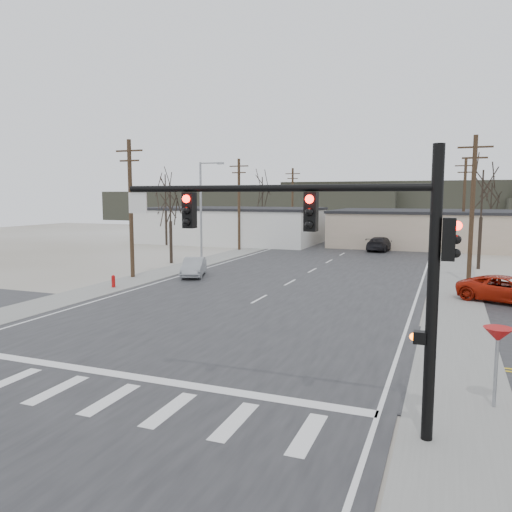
% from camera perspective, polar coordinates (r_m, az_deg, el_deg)
% --- Properties ---
extents(ground, '(140.00, 140.00, 0.00)m').
position_cam_1_polar(ground, '(21.97, -7.15, -9.01)').
color(ground, silver).
rests_on(ground, ground).
extents(main_road, '(18.00, 110.00, 0.05)m').
position_cam_1_polar(main_road, '(35.55, 4.39, -2.80)').
color(main_road, black).
rests_on(main_road, ground).
extents(cross_road, '(90.00, 10.00, 0.04)m').
position_cam_1_polar(cross_road, '(21.96, -7.15, -8.96)').
color(cross_road, black).
rests_on(cross_road, ground).
extents(sidewalk_left, '(3.00, 90.00, 0.06)m').
position_cam_1_polar(sidewalk_left, '(44.17, -6.97, -0.92)').
color(sidewalk_left, gray).
rests_on(sidewalk_left, ground).
extents(sidewalk_right, '(3.00, 90.00, 0.06)m').
position_cam_1_polar(sidewalk_right, '(39.03, 21.68, -2.39)').
color(sidewalk_right, gray).
rests_on(sidewalk_right, ground).
extents(traffic_signal_mast, '(8.95, 0.43, 7.20)m').
position_cam_1_polar(traffic_signal_mast, '(12.63, 11.05, 0.73)').
color(traffic_signal_mast, black).
rests_on(traffic_signal_mast, ground).
extents(fire_hydrant, '(0.24, 0.24, 0.87)m').
position_cam_1_polar(fire_hydrant, '(33.88, -15.99, -2.79)').
color(fire_hydrant, '#A50C0C').
rests_on(fire_hydrant, ground).
extents(yield_sign, '(0.80, 0.80, 2.35)m').
position_cam_1_polar(yield_sign, '(15.64, 25.91, -8.39)').
color(yield_sign, gray).
rests_on(yield_sign, ground).
extents(building_left_far, '(22.30, 12.30, 4.50)m').
position_cam_1_polar(building_left_far, '(64.22, -2.84, 3.55)').
color(building_left_far, silver).
rests_on(building_left_far, ground).
extents(building_right_far, '(26.30, 14.30, 4.30)m').
position_cam_1_polar(building_right_far, '(62.68, 21.08, 2.93)').
color(building_right_far, '#BEA691').
rests_on(building_right_far, ground).
extents(upole_left_b, '(2.20, 0.30, 10.00)m').
position_cam_1_polar(upole_left_b, '(37.43, -14.12, 5.51)').
color(upole_left_b, '#412C1E').
rests_on(upole_left_b, ground).
extents(upole_left_c, '(2.20, 0.30, 10.00)m').
position_cam_1_polar(upole_left_c, '(54.99, -1.95, 6.09)').
color(upole_left_c, '#412C1E').
rests_on(upole_left_c, ground).
extents(upole_left_d, '(2.20, 0.30, 10.00)m').
position_cam_1_polar(upole_left_d, '(73.80, 4.19, 6.28)').
color(upole_left_d, '#412C1E').
rests_on(upole_left_d, ground).
extents(upole_right_a, '(2.20, 0.30, 10.00)m').
position_cam_1_polar(upole_right_a, '(36.60, 23.48, 5.12)').
color(upole_right_a, '#412C1E').
rests_on(upole_right_a, ground).
extents(upole_right_b, '(2.20, 0.30, 10.00)m').
position_cam_1_polar(upole_right_b, '(58.59, 22.67, 5.62)').
color(upole_right_b, '#412C1E').
rests_on(upole_right_b, ground).
extents(streetlight_main, '(2.40, 0.25, 9.00)m').
position_cam_1_polar(streetlight_main, '(45.64, -6.10, 5.72)').
color(streetlight_main, gray).
rests_on(streetlight_main, ground).
extents(tree_left_near, '(3.30, 3.30, 7.35)m').
position_cam_1_polar(tree_left_near, '(44.95, -9.78, 5.82)').
color(tree_left_near, black).
rests_on(tree_left_near, ground).
extents(tree_right_mid, '(3.74, 3.74, 8.33)m').
position_cam_1_polar(tree_right_mid, '(44.63, 24.43, 6.20)').
color(tree_right_mid, black).
rests_on(tree_right_mid, ground).
extents(tree_left_far, '(3.96, 3.96, 8.82)m').
position_cam_1_polar(tree_left_far, '(68.91, 0.72, 7.14)').
color(tree_left_far, black).
rests_on(tree_left_far, ground).
extents(tree_right_far, '(3.52, 3.52, 7.84)m').
position_cam_1_polar(tree_right_far, '(70.74, 25.30, 5.91)').
color(tree_right_far, black).
rests_on(tree_right_far, ground).
extents(tree_left_mid, '(3.96, 3.96, 8.82)m').
position_cam_1_polar(tree_left_mid, '(61.59, -10.31, 7.06)').
color(tree_left_mid, black).
rests_on(tree_left_mid, ground).
extents(hill_left, '(70.00, 18.00, 7.00)m').
position_cam_1_polar(hill_left, '(119.43, -1.01, 5.71)').
color(hill_left, '#333026').
rests_on(hill_left, ground).
extents(hill_center, '(80.00, 18.00, 9.00)m').
position_cam_1_polar(hill_center, '(114.68, 23.75, 5.58)').
color(hill_center, '#333026').
rests_on(hill_center, ground).
extents(sedan_crossing, '(2.79, 4.39, 1.37)m').
position_cam_1_polar(sedan_crossing, '(37.38, -7.13, -1.26)').
color(sedan_crossing, gray).
rests_on(sedan_crossing, main_road).
extents(car_far_a, '(2.89, 5.52, 1.53)m').
position_cam_1_polar(car_far_a, '(55.85, 14.06, 1.36)').
color(car_far_a, black).
rests_on(car_far_a, main_road).
extents(car_far_b, '(3.00, 4.46, 1.41)m').
position_cam_1_polar(car_far_b, '(81.83, 12.89, 3.05)').
color(car_far_b, black).
rests_on(car_far_b, main_road).
extents(car_parked_red, '(5.80, 4.14, 1.47)m').
position_cam_1_polar(car_parked_red, '(31.34, 26.86, -3.47)').
color(car_parked_red, '#A31908').
rests_on(car_parked_red, parking_lot).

